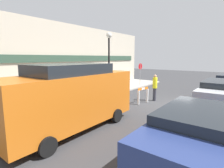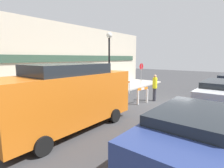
{
  "view_description": "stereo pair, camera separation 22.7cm",
  "coord_description": "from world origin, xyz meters",
  "px_view_note": "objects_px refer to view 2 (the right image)",
  "views": [
    {
      "loc": [
        -10.35,
        -3.36,
        2.88
      ],
      "look_at": [
        -0.56,
        4.14,
        1.0
      ],
      "focal_mm": 28.0,
      "sensor_mm": 36.0,
      "label": 1
    },
    {
      "loc": [
        -10.21,
        -3.54,
        2.88
      ],
      "look_at": [
        -0.56,
        4.14,
        1.0
      ],
      "focal_mm": 28.0,
      "sensor_mm": 36.0,
      "label": 2
    }
  ],
  "objects_px": {
    "stop_sign": "(141,71)",
    "person_worker": "(155,87)",
    "person_pedestrian": "(115,81)",
    "parked_car_0": "(192,135)",
    "work_van": "(69,95)",
    "streetlamp_post": "(109,54)",
    "parked_car_1": "(221,97)"
  },
  "relations": [
    {
      "from": "streetlamp_post",
      "to": "stop_sign",
      "type": "bearing_deg",
      "value": -0.19
    },
    {
      "from": "stop_sign",
      "to": "parked_car_0",
      "type": "distance_m",
      "value": 13.16
    },
    {
      "from": "person_pedestrian",
      "to": "work_van",
      "type": "xyz_separation_m",
      "value": [
        -6.95,
        -3.05,
        0.44
      ]
    },
    {
      "from": "parked_car_0",
      "to": "work_van",
      "type": "relative_size",
      "value": 0.82
    },
    {
      "from": "parked_car_0",
      "to": "stop_sign",
      "type": "bearing_deg",
      "value": 34.74
    },
    {
      "from": "parked_car_0",
      "to": "parked_car_1",
      "type": "xyz_separation_m",
      "value": [
        5.27,
        -0.0,
        0.07
      ]
    },
    {
      "from": "person_pedestrian",
      "to": "parked_car_0",
      "type": "relative_size",
      "value": 0.35
    },
    {
      "from": "stop_sign",
      "to": "streetlamp_post",
      "type": "bearing_deg",
      "value": 6.34
    },
    {
      "from": "person_pedestrian",
      "to": "work_van",
      "type": "height_order",
      "value": "work_van"
    },
    {
      "from": "stop_sign",
      "to": "parked_car_1",
      "type": "bearing_deg",
      "value": 60.08
    },
    {
      "from": "work_van",
      "to": "streetlamp_post",
      "type": "bearing_deg",
      "value": 25.73
    },
    {
      "from": "streetlamp_post",
      "to": "parked_car_1",
      "type": "relative_size",
      "value": 1.01
    },
    {
      "from": "person_worker",
      "to": "parked_car_1",
      "type": "xyz_separation_m",
      "value": [
        -0.85,
        -3.86,
        0.03
      ]
    },
    {
      "from": "person_worker",
      "to": "work_van",
      "type": "height_order",
      "value": "work_van"
    },
    {
      "from": "stop_sign",
      "to": "person_worker",
      "type": "distance_m",
      "value": 5.95
    },
    {
      "from": "parked_car_0",
      "to": "work_van",
      "type": "distance_m",
      "value": 4.59
    },
    {
      "from": "parked_car_0",
      "to": "streetlamp_post",
      "type": "bearing_deg",
      "value": 52.29
    },
    {
      "from": "stop_sign",
      "to": "work_van",
      "type": "height_order",
      "value": "work_van"
    },
    {
      "from": "person_pedestrian",
      "to": "parked_car_1",
      "type": "xyz_separation_m",
      "value": [
        -1.35,
        -7.59,
        0.01
      ]
    },
    {
      "from": "parked_car_1",
      "to": "stop_sign",
      "type": "bearing_deg",
      "value": 53.55
    },
    {
      "from": "person_pedestrian",
      "to": "work_van",
      "type": "bearing_deg",
      "value": -7.33
    },
    {
      "from": "stop_sign",
      "to": "person_worker",
      "type": "xyz_separation_m",
      "value": [
        -4.68,
        -3.63,
        -0.63
      ]
    },
    {
      "from": "streetlamp_post",
      "to": "work_van",
      "type": "xyz_separation_m",
      "value": [
        -6.14,
        -2.96,
        -1.69
      ]
    },
    {
      "from": "person_pedestrian",
      "to": "parked_car_0",
      "type": "distance_m",
      "value": 10.07
    },
    {
      "from": "person_worker",
      "to": "work_van",
      "type": "bearing_deg",
      "value": 59.43
    },
    {
      "from": "streetlamp_post",
      "to": "person_worker",
      "type": "relative_size",
      "value": 2.62
    },
    {
      "from": "work_van",
      "to": "parked_car_0",
      "type": "bearing_deg",
      "value": -85.73
    },
    {
      "from": "streetlamp_post",
      "to": "work_van",
      "type": "height_order",
      "value": "streetlamp_post"
    },
    {
      "from": "stop_sign",
      "to": "person_worker",
      "type": "height_order",
      "value": "stop_sign"
    },
    {
      "from": "person_pedestrian",
      "to": "streetlamp_post",
      "type": "bearing_deg",
      "value": -24.66
    },
    {
      "from": "streetlamp_post",
      "to": "stop_sign",
      "type": "xyz_separation_m",
      "value": [
        4.99,
        -0.02,
        -1.53
      ]
    },
    {
      "from": "person_worker",
      "to": "parked_car_0",
      "type": "distance_m",
      "value": 7.24
    }
  ]
}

